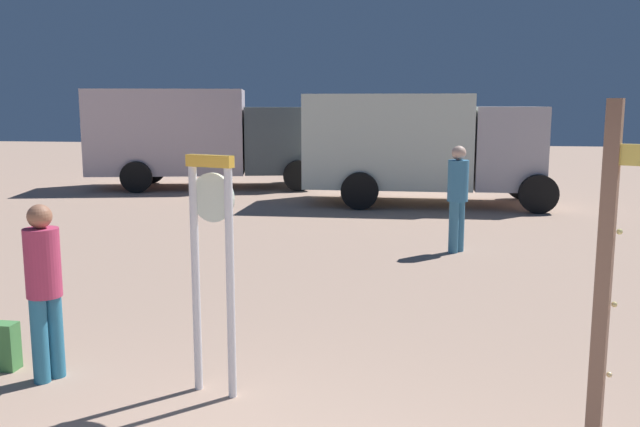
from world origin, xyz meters
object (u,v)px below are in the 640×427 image
person_near_clock (44,283)px  backpack (3,346)px  standing_clock (212,249)px  box_truck_near (418,143)px  box_truck_far (194,134)px  person_distant (458,193)px

person_near_clock → backpack: bearing=164.0°
person_near_clock → standing_clock: bearing=-1.5°
box_truck_near → box_truck_far: 7.16m
person_distant → box_truck_far: (-7.47, 8.13, 0.59)m
person_distant → box_truck_far: size_ratio=0.26×
person_distant → box_truck_far: 11.06m
box_truck_near → standing_clock: bearing=-97.6°
standing_clock → backpack: bearing=174.6°
person_distant → box_truck_near: (-0.73, 5.72, 0.52)m
backpack → box_truck_near: box_truck_near is taller
box_truck_far → person_distant: bearing=-47.4°
person_near_clock → box_truck_near: size_ratio=0.27×
box_truck_near → box_truck_far: size_ratio=0.87×
person_near_clock → person_distant: bearing=57.3°
person_distant → box_truck_near: box_truck_near is taller
person_distant → box_truck_far: bearing=132.6°
person_distant → standing_clock: bearing=-110.7°
standing_clock → backpack: 2.41m
standing_clock → person_distant: size_ratio=1.15×
backpack → standing_clock: bearing=-5.4°
person_distant → backpack: bearing=-127.1°
person_near_clock → backpack: (-0.57, 0.16, -0.68)m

